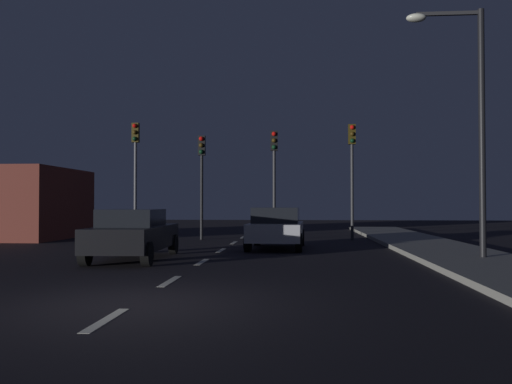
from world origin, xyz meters
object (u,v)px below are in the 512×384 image
at_px(traffic_signal_center_right, 274,164).
at_px(car_stopped_ahead, 276,228).
at_px(traffic_signal_far_right, 352,159).
at_px(street_lamp_right, 469,108).
at_px(car_adjacent_lane, 134,234).
at_px(traffic_signal_far_left, 135,158).
at_px(traffic_signal_center_left, 202,167).

xyz_separation_m(traffic_signal_center_right, car_stopped_ahead, (0.28, -4.82, -2.70)).
xyz_separation_m(traffic_signal_far_right, street_lamp_right, (2.35, -9.02, 0.67)).
height_order(traffic_signal_center_right, street_lamp_right, street_lamp_right).
xyz_separation_m(traffic_signal_far_right, car_adjacent_lane, (-7.21, -9.04, -2.87)).
relative_size(traffic_signal_far_left, traffic_signal_far_right, 1.03).
xyz_separation_m(traffic_signal_far_left, traffic_signal_far_right, (9.93, -0.00, -0.11)).
xyz_separation_m(car_adjacent_lane, street_lamp_right, (9.56, 0.02, 3.54)).
distance_m(car_stopped_ahead, car_adjacent_lane, 5.81).
distance_m(traffic_signal_center_left, traffic_signal_far_right, 6.83).
bearing_deg(street_lamp_right, traffic_signal_far_right, 104.58).
bearing_deg(car_stopped_ahead, traffic_signal_far_left, 144.31).
relative_size(traffic_signal_center_right, traffic_signal_far_right, 0.95).
distance_m(traffic_signal_center_right, street_lamp_right, 10.78).
height_order(traffic_signal_far_right, car_stopped_ahead, traffic_signal_far_right).
height_order(car_stopped_ahead, car_adjacent_lane, car_stopped_ahead).
bearing_deg(street_lamp_right, car_stopped_ahead, 142.97).
bearing_deg(traffic_signal_center_left, traffic_signal_far_left, 179.98).
bearing_deg(car_adjacent_lane, traffic_signal_center_right, 67.69).
xyz_separation_m(traffic_signal_far_left, car_stopped_ahead, (6.72, -4.83, -2.98)).
bearing_deg(street_lamp_right, traffic_signal_far_left, 143.70).
distance_m(traffic_signal_far_left, car_adjacent_lane, 9.91).
bearing_deg(traffic_signal_far_right, street_lamp_right, -75.42).
bearing_deg(car_adjacent_lane, traffic_signal_far_left, 106.76).
xyz_separation_m(traffic_signal_far_right, car_stopped_ahead, (-3.22, -4.83, -2.87)).
distance_m(traffic_signal_far_left, street_lamp_right, 15.25).
relative_size(traffic_signal_center_right, street_lamp_right, 0.70).
xyz_separation_m(traffic_signal_center_right, traffic_signal_far_right, (3.50, 0.00, 0.17)).
relative_size(car_stopped_ahead, car_adjacent_lane, 0.89).
relative_size(traffic_signal_center_left, car_stopped_ahead, 1.15).
distance_m(traffic_signal_center_left, street_lamp_right, 12.90).
bearing_deg(traffic_signal_far_right, car_stopped_ahead, -123.68).
bearing_deg(traffic_signal_center_left, car_stopped_ahead, -53.18).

